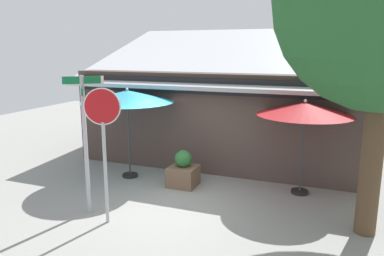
{
  "coord_description": "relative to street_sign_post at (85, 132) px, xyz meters",
  "views": [
    {
      "loc": [
        3.46,
        -7.66,
        3.61
      ],
      "look_at": [
        0.02,
        1.2,
        1.6
      ],
      "focal_mm": 34.8,
      "sensor_mm": 36.0,
      "label": 1
    }
  ],
  "objects": [
    {
      "name": "ground_plane",
      "position": [
        1.56,
        1.15,
        -1.91
      ],
      "size": [
        28.0,
        28.0,
        0.1
      ],
      "primitive_type": "cube",
      "color": "gray"
    },
    {
      "name": "cafe_building",
      "position": [
        1.64,
        6.09,
        -0.29
      ],
      "size": [
        9.3,
        5.87,
        4.42
      ],
      "color": "#473833",
      "rests_on": "ground"
    },
    {
      "name": "street_sign_post",
      "position": [
        0.0,
        0.0,
        0.0
      ],
      "size": [
        0.7,
        0.65,
        3.08
      ],
      "color": "#A8AAB2",
      "rests_on": "ground"
    },
    {
      "name": "stop_sign",
      "position": [
        0.69,
        -0.3,
        0.13
      ],
      "size": [
        0.72,
        0.27,
        2.87
      ],
      "color": "#A8AAB2",
      "rests_on": "ground"
    },
    {
      "name": "patio_umbrella_teal_left",
      "position": [
        -0.36,
        2.4,
        0.46
      ],
      "size": [
        2.59,
        2.59,
        2.58
      ],
      "color": "black",
      "rests_on": "ground"
    },
    {
      "name": "patio_umbrella_crimson_center",
      "position": [
        4.35,
        2.87,
        0.31
      ],
      "size": [
        2.34,
        2.34,
        2.42
      ],
      "color": "black",
      "rests_on": "ground"
    },
    {
      "name": "sidewalk_planter",
      "position": [
        1.35,
        2.3,
        -1.47
      ],
      "size": [
        0.73,
        0.73,
        0.99
      ],
      "color": "brown",
      "rests_on": "ground"
    }
  ]
}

